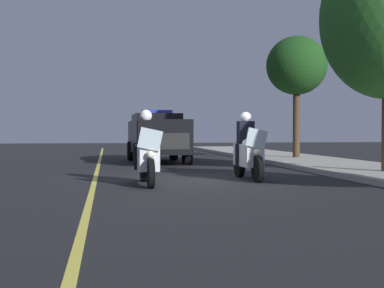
% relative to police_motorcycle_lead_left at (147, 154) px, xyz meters
% --- Properties ---
extents(ground_plane, '(80.00, 80.00, 0.00)m').
position_rel_police_motorcycle_lead_left_xyz_m(ground_plane, '(-0.92, 1.22, -0.70)').
color(ground_plane, black).
extents(curb_strip, '(48.00, 0.24, 0.15)m').
position_rel_police_motorcycle_lead_left_xyz_m(curb_strip, '(-0.92, 5.14, -0.62)').
color(curb_strip, '#9E9B93').
rests_on(curb_strip, ground).
extents(lane_stripe_center, '(48.00, 0.12, 0.01)m').
position_rel_police_motorcycle_lead_left_xyz_m(lane_stripe_center, '(-0.92, -1.20, -0.70)').
color(lane_stripe_center, '#E0D14C').
rests_on(lane_stripe_center, ground).
extents(police_motorcycle_lead_left, '(2.14, 0.58, 1.72)m').
position_rel_police_motorcycle_lead_left_xyz_m(police_motorcycle_lead_left, '(0.00, 0.00, 0.00)').
color(police_motorcycle_lead_left, black).
rests_on(police_motorcycle_lead_left, ground).
extents(police_motorcycle_lead_right, '(2.14, 0.58, 1.72)m').
position_rel_police_motorcycle_lead_left_xyz_m(police_motorcycle_lead_right, '(-0.79, 2.61, 0.00)').
color(police_motorcycle_lead_right, black).
rests_on(police_motorcycle_lead_right, ground).
extents(police_suv, '(4.96, 2.19, 2.05)m').
position_rel_police_motorcycle_lead_left_xyz_m(police_suv, '(-8.05, 1.03, 0.37)').
color(police_suv, black).
rests_on(police_suv, ground).
extents(tree_far_back, '(2.62, 2.62, 5.23)m').
position_rel_police_motorcycle_lead_left_xyz_m(tree_far_back, '(-9.25, 7.21, 3.33)').
color(tree_far_back, '#42301E').
rests_on(tree_far_back, sidewalk_strip).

